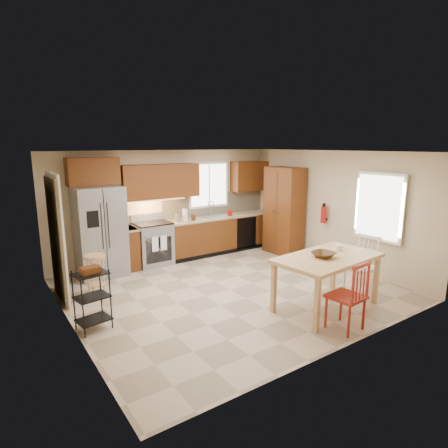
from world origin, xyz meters
name	(u,v)px	position (x,y,z in m)	size (l,w,h in m)	color
floor	(230,289)	(0.00, 0.00, 0.00)	(5.50, 5.50, 0.00)	tan
ceiling	(230,152)	(0.00, 0.00, 2.50)	(5.50, 5.00, 0.02)	silver
wall_back	(168,205)	(0.00, 2.50, 1.25)	(5.50, 0.02, 2.50)	#CCB793
wall_front	(346,258)	(0.00, -2.50, 1.25)	(5.50, 0.02, 2.50)	#CCB793
wall_left	(67,247)	(-2.75, 0.00, 1.25)	(0.02, 5.00, 2.50)	#CCB793
wall_right	(333,209)	(2.75, 0.00, 1.25)	(0.02, 5.00, 2.50)	#CCB793
refrigerator	(100,232)	(-1.70, 2.12, 0.91)	(0.92, 0.75, 1.82)	gray
range_stove	(153,244)	(-0.55, 2.19, 0.46)	(0.76, 0.63, 0.92)	gray
base_cabinet_narrow	(129,248)	(-1.10, 2.20, 0.45)	(0.30, 0.60, 0.90)	#582D10
base_cabinet_run	(221,234)	(1.29, 2.20, 0.45)	(2.92, 0.60, 0.90)	#582D10
dishwasher	(246,233)	(1.85, 1.91, 0.45)	(0.60, 0.02, 0.78)	black
backsplash	(215,203)	(1.29, 2.48, 1.18)	(2.92, 0.03, 0.55)	beige
upper_over_fridge	(93,171)	(-1.70, 2.33, 2.10)	(1.00, 0.35, 0.55)	#642C10
upper_left_block	(161,181)	(-0.25, 2.33, 1.83)	(1.80, 0.35, 0.75)	#642C10
upper_right_block	(250,176)	(2.25, 2.33, 1.83)	(1.00, 0.35, 0.75)	#642C10
window_back	(209,185)	(1.10, 2.48, 1.65)	(1.12, 0.04, 1.12)	white
sink	(215,218)	(1.10, 2.20, 0.86)	(0.62, 0.46, 0.16)	gray
undercab_glow	(149,200)	(-0.55, 2.30, 1.43)	(1.60, 0.30, 0.01)	#FFBF66
soap_bottle	(230,212)	(1.48, 2.10, 1.00)	(0.09, 0.09, 0.19)	#A90E0B
paper_towel	(185,215)	(0.25, 2.15, 1.04)	(0.12, 0.12, 0.28)	white
canister_steel	(177,218)	(0.05, 2.15, 0.99)	(0.11, 0.11, 0.18)	gray
canister_wood	(193,217)	(0.45, 2.12, 0.97)	(0.10, 0.10, 0.14)	#4B2F14
pantry	(284,211)	(2.43, 1.20, 1.05)	(0.50, 0.95, 2.10)	#582D10
fire_extinguisher	(323,215)	(2.63, 0.15, 1.10)	(0.12, 0.12, 0.36)	#A90E0B
window_right	(379,207)	(2.68, -1.15, 1.45)	(0.04, 1.02, 1.32)	white
doorway	(56,240)	(-2.67, 1.30, 1.05)	(0.04, 0.95, 2.10)	#8C7A59
dining_table	(326,282)	(0.86, -1.51, 0.43)	(1.76, 0.99, 0.86)	tan
chair_red	(346,295)	(0.51, -2.16, 0.52)	(0.48, 0.48, 1.04)	maroon
chair_white	(361,266)	(1.81, -1.46, 0.52)	(0.48, 0.48, 1.04)	white
table_bowl	(323,257)	(0.75, -1.51, 0.87)	(0.36, 0.36, 0.09)	#4B2F14
table_jar	(338,249)	(1.24, -1.40, 0.90)	(0.15, 0.15, 0.17)	white
bar_stool	(96,276)	(-2.11, 1.09, 0.37)	(0.36, 0.36, 0.75)	tan
utility_cart	(92,300)	(-2.50, -0.13, 0.45)	(0.45, 0.35, 0.90)	black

